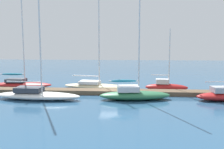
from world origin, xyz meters
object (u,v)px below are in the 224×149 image
sailboat_0 (21,83)px  sailboat_1 (37,94)px  sailboat_3 (134,94)px  mooring_buoy_yellow (20,81)px  sailboat_4 (166,86)px  sailboat_2 (95,85)px

sailboat_0 → sailboat_1: 8.26m
sailboat_3 → mooring_buoy_yellow: sailboat_3 is taller
sailboat_3 → sailboat_4: size_ratio=1.64×
sailboat_1 → mooring_buoy_yellow: size_ratio=21.23×
sailboat_0 → sailboat_2: size_ratio=0.94×
sailboat_2 → sailboat_4: bearing=0.9°
sailboat_4 → mooring_buoy_yellow: size_ratio=12.65×
sailboat_2 → sailboat_1: bearing=-118.6°
sailboat_2 → mooring_buoy_yellow: bearing=172.8°
sailboat_2 → sailboat_3: size_ratio=1.02×
sailboat_1 → sailboat_4: (13.96, 5.75, 0.02)m
sailboat_1 → sailboat_3: bearing=6.5°
sailboat_4 → sailboat_2: bearing=176.9°
sailboat_1 → sailboat_2: 8.56m
sailboat_0 → sailboat_3: sailboat_3 is taller
sailboat_2 → sailboat_3: bearing=-43.4°
sailboat_0 → sailboat_1: size_ratio=0.94×
sailboat_2 → sailboat_4: (8.85, -1.11, 0.12)m
sailboat_0 → sailboat_2: 9.85m
sailboat_2 → sailboat_4: 8.92m
sailboat_1 → sailboat_0: bearing=127.6°
sailboat_3 → sailboat_4: sailboat_3 is taller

